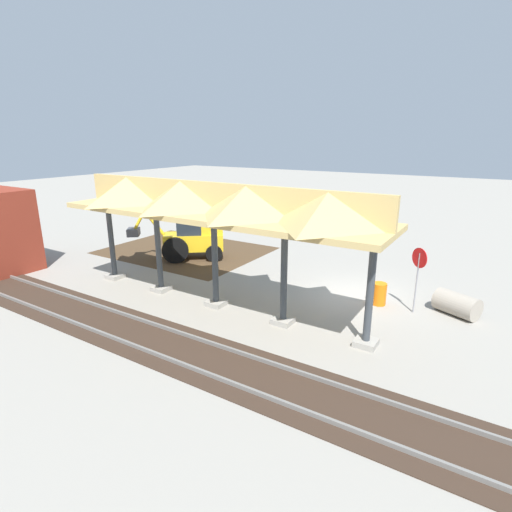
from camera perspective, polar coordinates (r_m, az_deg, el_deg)
ground_plane at (r=17.57m, az=13.95°, el=-5.55°), size 120.00×120.00×0.00m
dirt_work_zone at (r=24.16m, az=-10.02°, el=0.80°), size 9.02×7.00×0.01m
platform_canopy at (r=15.06m, az=-6.14°, el=7.62°), size 13.35×3.20×4.90m
rail_tracks at (r=11.56m, az=1.79°, el=-17.31°), size 60.00×2.58×0.15m
stop_sign at (r=16.05m, az=22.20°, el=-1.39°), size 0.61×0.50×2.57m
backhoe at (r=22.17m, az=-9.30°, el=2.80°), size 4.66×4.07×2.82m
dirt_mound at (r=25.85m, az=-11.08°, el=1.77°), size 5.90×5.90×1.70m
concrete_pipe at (r=16.94m, az=26.73°, el=-6.16°), size 1.77×1.45×0.88m
traffic_barrel at (r=16.81m, az=17.18°, el=-5.18°), size 0.56×0.56×0.90m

